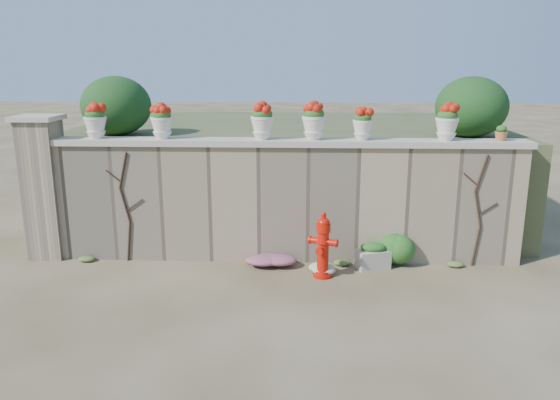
{
  "coord_description": "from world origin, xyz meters",
  "views": [
    {
      "loc": [
        0.31,
        -7.23,
        3.35
      ],
      "look_at": [
        -0.05,
        1.4,
        1.16
      ],
      "focal_mm": 35.0,
      "sensor_mm": 36.0,
      "label": 1
    }
  ],
  "objects_px": {
    "planter_box": "(373,256)",
    "terracotta_pot": "(501,134)",
    "urn_pot_0": "(95,121)",
    "fire_hydrant": "(323,245)"
  },
  "relations": [
    {
      "from": "fire_hydrant",
      "to": "terracotta_pot",
      "type": "xyz_separation_m",
      "value": [
        2.9,
        0.81,
        1.67
      ]
    },
    {
      "from": "planter_box",
      "to": "terracotta_pot",
      "type": "distance_m",
      "value": 2.89
    },
    {
      "from": "fire_hydrant",
      "to": "terracotta_pot",
      "type": "distance_m",
      "value": 3.44
    },
    {
      "from": "planter_box",
      "to": "terracotta_pot",
      "type": "xyz_separation_m",
      "value": [
        2.05,
        0.4,
        2.0
      ]
    },
    {
      "from": "fire_hydrant",
      "to": "planter_box",
      "type": "xyz_separation_m",
      "value": [
        0.85,
        0.41,
        -0.33
      ]
    },
    {
      "from": "urn_pot_0",
      "to": "terracotta_pot",
      "type": "distance_m",
      "value": 6.71
    },
    {
      "from": "fire_hydrant",
      "to": "urn_pot_0",
      "type": "height_order",
      "value": "urn_pot_0"
    },
    {
      "from": "planter_box",
      "to": "urn_pot_0",
      "type": "xyz_separation_m",
      "value": [
        -4.66,
        0.4,
        2.18
      ]
    },
    {
      "from": "fire_hydrant",
      "to": "terracotta_pot",
      "type": "bearing_deg",
      "value": 37.24
    },
    {
      "from": "planter_box",
      "to": "terracotta_pot",
      "type": "bearing_deg",
      "value": -7.59
    }
  ]
}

